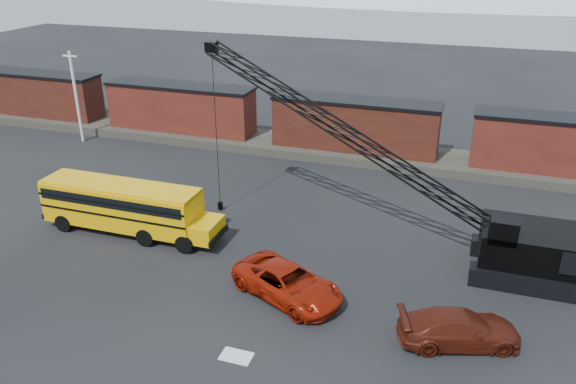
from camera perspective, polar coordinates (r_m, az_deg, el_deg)
name	(u,v)px	position (r m, az deg, el deg)	size (l,w,h in m)	color
ground	(259,303)	(28.77, -2.99, -11.19)	(160.00, 160.00, 0.00)	black
gravel_berm	(354,152)	(47.47, 6.68, 4.06)	(120.00, 5.00, 0.70)	#47433A
boxcar_west_far	(36,93)	(61.38, -24.20, 9.14)	(13.70, 3.10, 4.17)	#491F14
boxcar_west_near	(181,107)	(52.14, -10.80, 8.44)	(13.70, 3.10, 4.17)	#491515
boxcar_mid	(355,124)	(46.70, 6.82, 6.83)	(13.70, 3.10, 4.17)	#491F14
boxcar_east_near	(568,145)	(46.42, 26.53, 4.27)	(13.70, 3.10, 4.17)	#491515
utility_pole	(76,96)	(53.00, -20.73, 9.12)	(1.40, 0.24, 8.00)	silver
snow_patch	(236,356)	(25.71, -5.27, -16.28)	(1.40, 0.90, 0.02)	silver
school_bus	(127,206)	(35.63, -16.06, -1.39)	(11.65, 2.65, 3.19)	#DFA004
red_pickup	(288,283)	(28.70, -0.03, -9.20)	(2.79, 6.05, 1.68)	#971807
maroon_suv	(459,328)	(26.95, 16.99, -13.11)	(2.21, 5.44, 1.58)	#4D170D
crawler_crane	(360,142)	(32.03, 7.35, 5.01)	(22.16, 4.62, 11.32)	black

